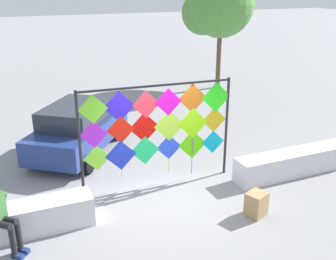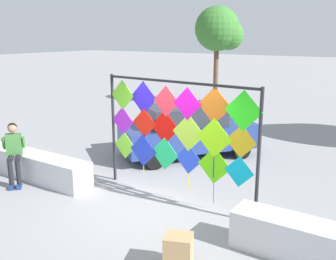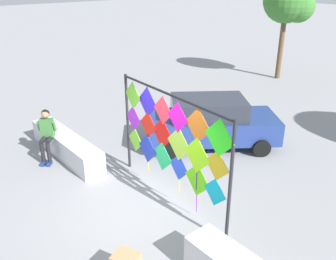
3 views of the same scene
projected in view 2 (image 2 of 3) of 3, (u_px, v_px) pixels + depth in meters
ground at (159, 208)px, 8.15m from camera, size 120.00×120.00×0.00m
plaza_ledge_left at (35, 166)px, 9.76m from camera, size 3.42×0.62×0.65m
kite_display_rack at (177, 127)px, 8.24m from camera, size 3.85×0.31×2.63m
seated_vendor at (14, 149)px, 9.26m from camera, size 0.71×0.70×1.49m
parked_car at (187, 130)px, 11.52m from camera, size 3.69×4.14×1.52m
cardboard_box_large at (178, 252)px, 6.00m from camera, size 0.53×0.51×0.55m
tree_broadleaf at (219, 30)px, 19.30m from camera, size 2.35×2.22×4.92m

